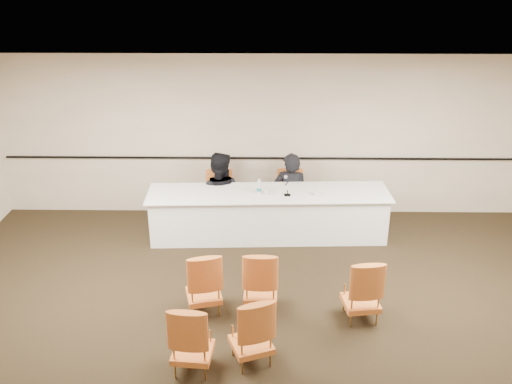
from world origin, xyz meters
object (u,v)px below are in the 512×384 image
(coffee_cup, at_px, (316,192))
(water_bottle, at_px, (259,186))
(drinking_glass, at_px, (266,192))
(aud_chair_back_left, at_px, (192,337))
(panelist_main_chair, at_px, (290,197))
(panel_table, at_px, (268,214))
(aud_chair_front_mid, at_px, (261,280))
(panelist_second_chair, at_px, (219,198))
(aud_chair_front_right, at_px, (362,289))
(aud_chair_front_left, at_px, (203,281))
(panelist_main, at_px, (290,199))
(panelist_second, at_px, (219,199))
(aud_chair_back_mid, at_px, (251,329))
(microphone, at_px, (287,187))

(coffee_cup, bearing_deg, water_bottle, 174.91)
(drinking_glass, distance_m, aud_chair_back_left, 3.53)
(panelist_main_chair, distance_m, water_bottle, 0.99)
(panel_table, relative_size, aud_chair_back_left, 4.36)
(water_bottle, height_order, aud_chair_back_left, water_bottle)
(panel_table, xyz_separation_m, coffee_cup, (0.81, -0.12, 0.47))
(aud_chair_front_mid, bearing_deg, panelist_second_chair, 106.79)
(coffee_cup, bearing_deg, aud_chair_front_right, -79.38)
(coffee_cup, bearing_deg, aud_chair_front_left, -128.50)
(water_bottle, height_order, drinking_glass, water_bottle)
(panelist_main, distance_m, water_bottle, 1.00)
(panelist_main_chair, xyz_separation_m, panelist_second, (-1.30, -0.05, -0.01))
(panel_table, height_order, drinking_glass, drinking_glass)
(aud_chair_front_right, distance_m, aud_chair_back_mid, 1.72)
(panelist_main_chair, height_order, panelist_second, panelist_second)
(coffee_cup, bearing_deg, panelist_main_chair, 118.61)
(panelist_second, xyz_separation_m, aud_chair_front_mid, (0.77, -2.78, 0.01))
(aud_chair_front_left, bearing_deg, water_bottle, 57.88)
(drinking_glass, height_order, aud_chair_back_left, aud_chair_back_left)
(panelist_main, relative_size, aud_chair_front_mid, 1.87)
(aud_chair_front_right, bearing_deg, coffee_cup, 92.82)
(panelist_main, distance_m, panelist_second_chair, 1.31)
(panelist_main, xyz_separation_m, aud_chair_front_mid, (-0.53, -2.83, 0.03))
(panelist_second, bearing_deg, aud_chair_back_left, 99.08)
(panelist_second_chair, relative_size, microphone, 3.08)
(water_bottle, distance_m, aud_chair_back_mid, 3.33)
(panelist_second, bearing_deg, aud_chair_front_mid, 114.98)
(panelist_second_chair, bearing_deg, aud_chair_back_left, -92.47)
(panelist_main_chair, relative_size, drinking_glass, 9.50)
(aud_chair_front_left, distance_m, aud_chair_front_right, 2.15)
(panelist_second_chair, bearing_deg, water_bottle, -41.25)
(aud_chair_front_right, distance_m, aud_chair_back_left, 2.40)
(panelist_main, height_order, panelist_second, panelist_second)
(drinking_glass, xyz_separation_m, aud_chair_front_right, (1.28, -2.33, -0.40))
(panelist_second_chair, bearing_deg, aud_chair_front_left, -92.33)
(aud_chair_front_right, bearing_deg, aud_chair_back_mid, -156.15)
(aud_chair_front_mid, relative_size, aud_chair_back_left, 1.00)
(panelist_main_chair, bearing_deg, microphone, -99.25)
(aud_chair_front_mid, bearing_deg, aud_chair_back_left, -121.19)
(panelist_second_chair, relative_size, coffee_cup, 8.28)
(panel_table, height_order, aud_chair_back_mid, aud_chair_back_mid)
(microphone, relative_size, aud_chair_back_left, 0.32)
(aud_chair_back_left, bearing_deg, panelist_second_chair, 95.17)
(microphone, height_order, water_bottle, microphone)
(aud_chair_front_mid, height_order, aud_chair_back_left, same)
(panelist_second, distance_m, aud_chair_back_left, 4.04)
(microphone, height_order, aud_chair_front_right, microphone)
(panelist_main_chair, bearing_deg, panelist_second_chair, 180.00)
(coffee_cup, relative_size, aud_chair_front_mid, 0.12)
(panelist_main, bearing_deg, aud_chair_front_right, 113.32)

